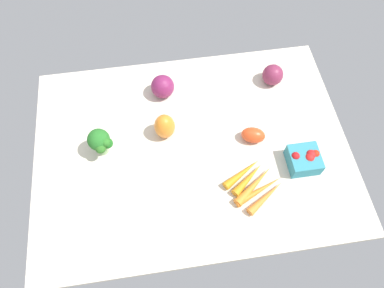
% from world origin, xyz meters
% --- Properties ---
extents(tablecloth, '(1.04, 0.76, 0.02)m').
position_xyz_m(tablecloth, '(0.00, 0.00, 0.01)').
color(tablecloth, beige).
rests_on(tablecloth, ground).
extents(berry_basket, '(0.10, 0.10, 0.06)m').
position_xyz_m(berry_basket, '(-0.34, 0.11, 0.05)').
color(berry_basket, teal).
rests_on(berry_basket, tablecloth).
extents(broccoli_head, '(0.08, 0.08, 0.11)m').
position_xyz_m(broccoli_head, '(0.29, -0.03, 0.09)').
color(broccoli_head, '#9FCA8A').
rests_on(broccoli_head, tablecloth).
extents(red_onion_center, '(0.08, 0.08, 0.08)m').
position_xyz_m(red_onion_center, '(-0.33, -0.23, 0.06)').
color(red_onion_center, '#7E2948').
rests_on(red_onion_center, tablecloth).
extents(red_onion_near_basket, '(0.08, 0.08, 0.08)m').
position_xyz_m(red_onion_near_basket, '(0.07, -0.23, 0.06)').
color(red_onion_near_basket, '#7B2152').
rests_on(red_onion_near_basket, tablecloth).
extents(carrot_bunch, '(0.19, 0.19, 0.03)m').
position_xyz_m(carrot_bunch, '(-0.17, 0.17, 0.03)').
color(carrot_bunch, orange).
rests_on(carrot_bunch, tablecloth).
extents(roma_tomato, '(0.09, 0.07, 0.05)m').
position_xyz_m(roma_tomato, '(-0.20, -0.00, 0.05)').
color(roma_tomato, '#E74B20').
rests_on(roma_tomato, tablecloth).
extents(bell_pepper_orange, '(0.08, 0.08, 0.10)m').
position_xyz_m(bell_pepper_orange, '(0.08, -0.06, 0.07)').
color(bell_pepper_orange, orange).
rests_on(bell_pepper_orange, tablecloth).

